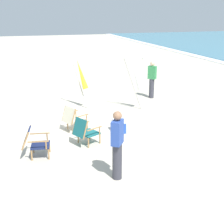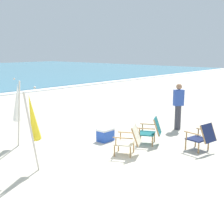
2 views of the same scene
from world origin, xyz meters
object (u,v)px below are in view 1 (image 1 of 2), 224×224
object	(u,v)px
beach_chair_far_center	(85,131)
umbrella_furled_white	(136,76)
beach_chair_back_left	(34,142)
cooler_box	(119,126)
beach_chair_back_right	(73,118)
person_near_chairs	(152,79)
person_by_waterline	(117,145)
umbrella_furled_yellow	(81,75)

from	to	relation	value
beach_chair_far_center	umbrella_furled_white	size ratio (longest dim) A/B	0.42
beach_chair_back_left	cooler_box	size ratio (longest dim) A/B	1.65
beach_chair_back_right	person_near_chairs	distance (m)	5.00
beach_chair_far_center	beach_chair_back_right	bearing A→B (deg)	-174.32
beach_chair_back_left	umbrella_furled_white	distance (m)	5.26
beach_chair_back_left	beach_chair_far_center	world-z (taller)	beach_chair_far_center
beach_chair_back_right	person_by_waterline	size ratio (longest dim) A/B	0.53
beach_chair_back_right	person_by_waterline	world-z (taller)	person_by_waterline
beach_chair_far_center	umbrella_furled_yellow	distance (m)	3.83
person_by_waterline	umbrella_furled_yellow	bearing A→B (deg)	176.32
person_by_waterline	cooler_box	distance (m)	2.99
person_near_chairs	beach_chair_far_center	bearing A→B (deg)	-43.29
beach_chair_back_right	beach_chair_far_center	xyz separation A→B (m)	(1.20, 0.12, 0.00)
beach_chair_far_center	umbrella_furled_white	distance (m)	3.97
person_by_waterline	person_near_chairs	bearing A→B (deg)	149.97
beach_chair_back_left	cooler_box	distance (m)	2.90
beach_chair_back_right	umbrella_furled_white	bearing A→B (deg)	120.73
beach_chair_back_right	person_by_waterline	distance (m)	3.33
beach_chair_back_left	umbrella_furled_yellow	xyz separation A→B (m)	(-4.05, 2.11, 0.88)
person_by_waterline	cooler_box	xyz separation A→B (m)	(-2.77, 0.94, -0.64)
beach_chair_far_center	person_by_waterline	distance (m)	2.15
umbrella_furled_yellow	umbrella_furled_white	bearing A→B (deg)	66.87
umbrella_furled_yellow	cooler_box	bearing A→B (deg)	10.87
beach_chair_far_center	person_near_chairs	distance (m)	5.71
beach_chair_back_right	umbrella_furled_yellow	distance (m)	2.74
beach_chair_back_left	cooler_box	xyz separation A→B (m)	(-1.06, 2.69, -0.23)
umbrella_furled_yellow	person_by_waterline	distance (m)	5.79
beach_chair_back_right	person_near_chairs	xyz separation A→B (m)	(-2.95, 4.02, 0.41)
umbrella_furled_yellow	cooler_box	world-z (taller)	umbrella_furled_yellow
beach_chair_back_right	person_by_waterline	xyz separation A→B (m)	(3.28, 0.42, 0.41)
beach_chair_back_left	cooler_box	bearing A→B (deg)	111.48
beach_chair_back_right	umbrella_furled_yellow	world-z (taller)	umbrella_furled_yellow
beach_chair_far_center	umbrella_furled_white	world-z (taller)	umbrella_furled_white
beach_chair_back_right	cooler_box	bearing A→B (deg)	69.32
beach_chair_back_right	umbrella_furled_yellow	xyz separation A→B (m)	(-2.47, 0.79, 0.87)
umbrella_furled_yellow	person_near_chairs	distance (m)	3.30
beach_chair_back_right	umbrella_furled_yellow	size ratio (longest dim) A/B	0.43
umbrella_furled_white	cooler_box	size ratio (longest dim) A/B	4.12
beach_chair_far_center	person_by_waterline	bearing A→B (deg)	8.26
beach_chair_back_left	person_near_chairs	distance (m)	7.01
cooler_box	beach_chair_far_center	bearing A→B (deg)	-61.33
umbrella_furled_white	beach_chair_back_right	bearing A→B (deg)	-59.27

